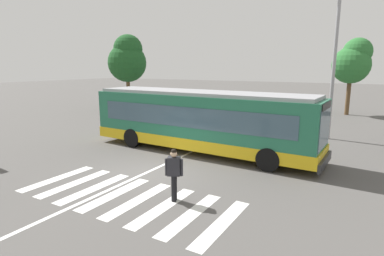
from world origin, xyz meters
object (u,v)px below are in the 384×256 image
(twin_arm_street_lamp, at_px, (337,30))
(background_tree_right, at_px, (353,61))
(parked_car_blue, at_px, (228,107))
(parked_car_champagne, at_px, (259,109))
(pedestrian_crossing_street, at_px, (174,172))
(parked_car_teal, at_px, (291,111))
(background_tree_left, at_px, (127,59))
(city_transit_bus, at_px, (200,121))

(twin_arm_street_lamp, distance_m, background_tree_right, 11.30)
(parked_car_blue, height_order, parked_car_champagne, same)
(pedestrian_crossing_street, bearing_deg, twin_arm_street_lamp, 75.70)
(background_tree_right, bearing_deg, parked_car_champagne, -137.53)
(parked_car_champagne, height_order, background_tree_right, background_tree_right)
(parked_car_teal, xyz_separation_m, twin_arm_street_lamp, (3.37, -5.18, 5.52))
(parked_car_champagne, xyz_separation_m, parked_car_teal, (2.69, -0.21, 0.00))
(pedestrian_crossing_street, distance_m, background_tree_right, 23.74)
(twin_arm_street_lamp, distance_m, background_tree_left, 19.36)
(parked_car_blue, height_order, background_tree_left, background_tree_left)
(pedestrian_crossing_street, relative_size, background_tree_left, 0.23)
(pedestrian_crossing_street, relative_size, parked_car_teal, 0.38)
(city_transit_bus, relative_size, background_tree_left, 1.64)
(city_transit_bus, xyz_separation_m, background_tree_right, (5.50, 17.57, 3.10))
(parked_car_blue, bearing_deg, twin_arm_street_lamp, -29.82)
(city_transit_bus, distance_m, parked_car_champagne, 11.84)
(parked_car_teal, distance_m, background_tree_right, 8.04)
(pedestrian_crossing_street, xyz_separation_m, parked_car_teal, (-0.30, 17.21, -0.20))
(parked_car_champagne, xyz_separation_m, background_tree_left, (-12.88, -1.65, 4.22))
(city_transit_bus, relative_size, parked_car_champagne, 2.63)
(city_transit_bus, height_order, background_tree_left, background_tree_left)
(city_transit_bus, bearing_deg, background_tree_right, 72.61)
(parked_car_blue, relative_size, background_tree_left, 0.62)
(parked_car_teal, relative_size, background_tree_left, 0.62)
(pedestrian_crossing_street, relative_size, parked_car_champagne, 0.38)
(pedestrian_crossing_street, height_order, parked_car_teal, pedestrian_crossing_street)
(parked_car_blue, xyz_separation_m, background_tree_left, (-10.23, -1.26, 4.22))
(parked_car_blue, xyz_separation_m, twin_arm_street_lamp, (8.71, -4.99, 5.52))
(city_transit_bus, distance_m, background_tree_left, 17.38)
(background_tree_left, bearing_deg, twin_arm_street_lamp, -11.16)
(pedestrian_crossing_street, distance_m, background_tree_left, 22.74)
(parked_car_blue, bearing_deg, parked_car_champagne, 8.49)
(parked_car_champagne, height_order, background_tree_left, background_tree_left)
(city_transit_bus, height_order, parked_car_teal, city_transit_bus)
(parked_car_champagne, distance_m, twin_arm_street_lamp, 9.81)
(parked_car_champagne, height_order, parked_car_teal, same)
(pedestrian_crossing_street, height_order, background_tree_left, background_tree_left)
(city_transit_bus, relative_size, background_tree_right, 1.79)
(parked_car_champagne, bearing_deg, twin_arm_street_lamp, -41.63)
(parked_car_blue, bearing_deg, parked_car_teal, 1.94)
(city_transit_bus, height_order, background_tree_right, background_tree_right)
(parked_car_blue, distance_m, background_tree_left, 11.14)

